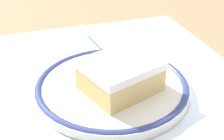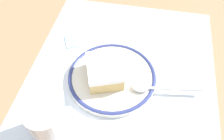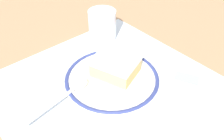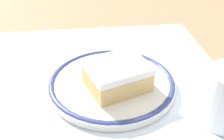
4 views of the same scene
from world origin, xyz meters
name	(u,v)px [view 1 (image 1 of 4)]	position (x,y,z in m)	size (l,w,h in m)	color
ground_plane	(79,89)	(0.00, 0.00, 0.00)	(2.40, 2.40, 0.00)	#9E7551
placemat	(79,89)	(0.00, 0.00, 0.00)	(0.47, 0.42, 0.00)	silver
plate	(112,86)	(-0.04, 0.02, 0.01)	(0.20, 0.20, 0.01)	silver
cake_slice	(120,75)	(-0.05, 0.03, 0.03)	(0.11, 0.10, 0.04)	#DBB76B
spoon	(106,49)	(-0.06, -0.07, 0.02)	(0.04, 0.15, 0.01)	silver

